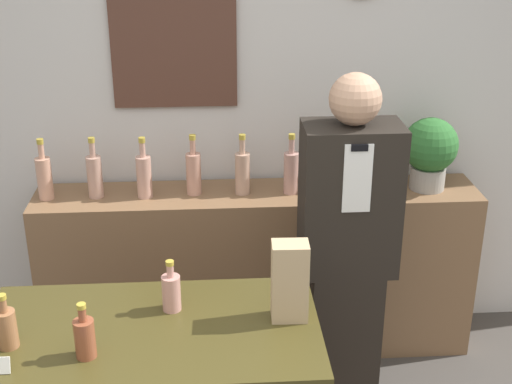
# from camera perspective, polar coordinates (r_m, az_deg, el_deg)

# --- Properties ---
(back_wall) EXTENTS (5.20, 0.09, 2.70)m
(back_wall) POSITION_cam_1_polar(r_m,az_deg,el_deg) (3.78, -2.07, 7.28)
(back_wall) COLOR silver
(back_wall) RESTS_ON ground_plane
(back_shelf) EXTENTS (2.31, 0.38, 0.93)m
(back_shelf) POSITION_cam_1_polar(r_m,az_deg,el_deg) (3.90, 0.12, -6.35)
(back_shelf) COLOR brown
(back_shelf) RESTS_ON ground_plane
(shopkeeper) EXTENTS (0.43, 0.27, 1.69)m
(shopkeeper) POSITION_cam_1_polar(r_m,az_deg,el_deg) (3.28, 7.25, -5.15)
(shopkeeper) COLOR black
(shopkeeper) RESTS_ON ground_plane
(potted_plant) EXTENTS (0.28, 0.28, 0.38)m
(potted_plant) POSITION_cam_1_polar(r_m,az_deg,el_deg) (3.78, 13.75, 3.30)
(potted_plant) COLOR #9E998E
(potted_plant) RESTS_ON back_shelf
(paper_bag) EXTENTS (0.13, 0.10, 0.30)m
(paper_bag) POSITION_cam_1_polar(r_m,az_deg,el_deg) (2.55, 2.72, -7.15)
(paper_bag) COLOR tan
(paper_bag) RESTS_ON display_counter
(counter_bottle_0) EXTENTS (0.07, 0.07, 0.20)m
(counter_bottle_0) POSITION_cam_1_polar(r_m,az_deg,el_deg) (2.58, -19.33, -10.18)
(counter_bottle_0) COLOR #9B6540
(counter_bottle_0) RESTS_ON display_counter
(counter_bottle_1) EXTENTS (0.07, 0.07, 0.20)m
(counter_bottle_1) POSITION_cam_1_polar(r_m,az_deg,el_deg) (2.46, -13.54, -11.20)
(counter_bottle_1) COLOR brown
(counter_bottle_1) RESTS_ON display_counter
(counter_bottle_2) EXTENTS (0.07, 0.07, 0.20)m
(counter_bottle_2) POSITION_cam_1_polar(r_m,az_deg,el_deg) (2.65, -6.79, -7.91)
(counter_bottle_2) COLOR tan
(counter_bottle_2) RESTS_ON display_counter
(shelf_bottle_0) EXTENTS (0.08, 0.08, 0.32)m
(shelf_bottle_0) POSITION_cam_1_polar(r_m,az_deg,el_deg) (3.73, -16.58, 1.20)
(shelf_bottle_0) COLOR tan
(shelf_bottle_0) RESTS_ON back_shelf
(shelf_bottle_1) EXTENTS (0.08, 0.08, 0.32)m
(shelf_bottle_1) POSITION_cam_1_polar(r_m,az_deg,el_deg) (3.69, -12.78, 1.34)
(shelf_bottle_1) COLOR tan
(shelf_bottle_1) RESTS_ON back_shelf
(shelf_bottle_2) EXTENTS (0.08, 0.08, 0.32)m
(shelf_bottle_2) POSITION_cam_1_polar(r_m,az_deg,el_deg) (3.64, -8.95, 1.36)
(shelf_bottle_2) COLOR tan
(shelf_bottle_2) RESTS_ON back_shelf
(shelf_bottle_3) EXTENTS (0.08, 0.08, 0.32)m
(shelf_bottle_3) POSITION_cam_1_polar(r_m,az_deg,el_deg) (3.65, -5.01, 1.61)
(shelf_bottle_3) COLOR tan
(shelf_bottle_3) RESTS_ON back_shelf
(shelf_bottle_4) EXTENTS (0.08, 0.08, 0.32)m
(shelf_bottle_4) POSITION_cam_1_polar(r_m,az_deg,el_deg) (3.64, -1.09, 1.65)
(shelf_bottle_4) COLOR tan
(shelf_bottle_4) RESTS_ON back_shelf
(shelf_bottle_5) EXTENTS (0.08, 0.08, 0.32)m
(shelf_bottle_5) POSITION_cam_1_polar(r_m,az_deg,el_deg) (3.65, 2.83, 1.69)
(shelf_bottle_5) COLOR tan
(shelf_bottle_5) RESTS_ON back_shelf
(shelf_bottle_6) EXTENTS (0.08, 0.08, 0.32)m
(shelf_bottle_6) POSITION_cam_1_polar(r_m,az_deg,el_deg) (3.71, 6.61, 1.92)
(shelf_bottle_6) COLOR tan
(shelf_bottle_6) RESTS_ON back_shelf
(shelf_bottle_7) EXTENTS (0.08, 0.08, 0.32)m
(shelf_bottle_7) POSITION_cam_1_polar(r_m,az_deg,el_deg) (3.74, 10.42, 1.89)
(shelf_bottle_7) COLOR tan
(shelf_bottle_7) RESTS_ON back_shelf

